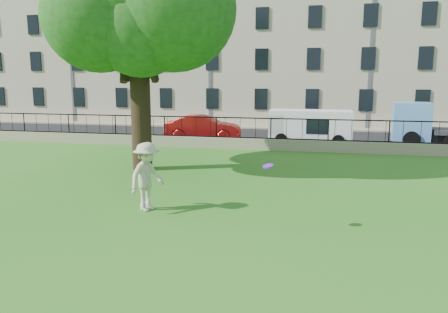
% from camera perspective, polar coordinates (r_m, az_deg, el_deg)
% --- Properties ---
extents(ground, '(120.00, 120.00, 0.00)m').
position_cam_1_polar(ground, '(12.13, -0.24, -8.30)').
color(ground, '#28701A').
rests_on(ground, ground).
extents(retaining_wall, '(50.00, 0.40, 0.60)m').
position_cam_1_polar(retaining_wall, '(23.62, 6.10, 1.58)').
color(retaining_wall, gray).
rests_on(retaining_wall, ground).
extents(iron_railing, '(50.00, 0.05, 1.13)m').
position_cam_1_polar(iron_railing, '(23.51, 6.14, 3.63)').
color(iron_railing, black).
rests_on(iron_railing, retaining_wall).
extents(street, '(60.00, 9.00, 0.01)m').
position_cam_1_polar(street, '(28.29, 7.13, 2.40)').
color(street, black).
rests_on(street, ground).
extents(sidewalk, '(60.00, 1.40, 0.12)m').
position_cam_1_polar(sidewalk, '(33.43, 7.96, 3.69)').
color(sidewalk, gray).
rests_on(sidewalk, ground).
extents(building_row, '(56.40, 10.40, 13.80)m').
position_cam_1_polar(building_row, '(38.98, 8.89, 14.70)').
color(building_row, '#BAAD94').
rests_on(building_row, ground).
extents(man, '(1.14, 1.48, 2.02)m').
position_cam_1_polar(man, '(12.94, -10.03, -2.61)').
color(man, '#BDB599').
rests_on(man, ground).
extents(frisbee, '(0.28, 0.29, 0.12)m').
position_cam_1_polar(frisbee, '(10.95, 5.78, -1.25)').
color(frisbee, '#6421BF').
extents(red_sedan, '(4.83, 2.16, 1.54)m').
position_cam_1_polar(red_sedan, '(27.15, -2.72, 3.77)').
color(red_sedan, '#B11516').
rests_on(red_sedan, street).
extents(white_van, '(4.71, 1.86, 1.97)m').
position_cam_1_polar(white_van, '(26.05, 11.16, 3.78)').
color(white_van, white).
rests_on(white_van, street).
extents(blue_truck, '(5.99, 2.64, 2.44)m').
position_cam_1_polar(blue_truck, '(27.67, 27.16, 3.70)').
color(blue_truck, '#609AE2').
rests_on(blue_truck, street).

